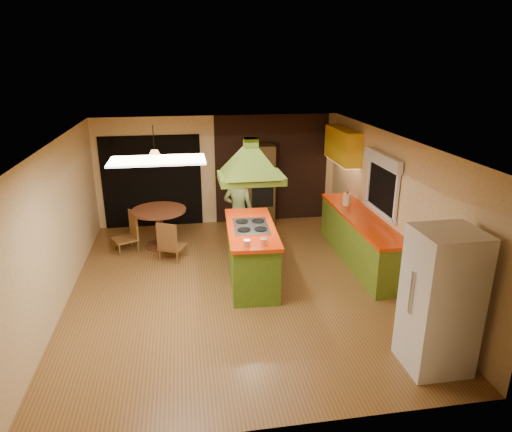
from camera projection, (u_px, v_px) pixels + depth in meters
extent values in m
plane|color=brown|center=(236.00, 285.00, 7.86)|extent=(6.50, 6.50, 0.00)
plane|color=beige|center=(218.00, 171.00, 10.48)|extent=(5.50, 0.00, 5.50)
plane|color=beige|center=(273.00, 326.00, 4.42)|extent=(5.50, 0.00, 5.50)
plane|color=beige|center=(58.00, 226.00, 7.04)|extent=(0.00, 6.50, 6.50)
plane|color=beige|center=(393.00, 208.00, 7.86)|extent=(0.00, 6.50, 6.50)
plane|color=silver|center=(233.00, 141.00, 7.04)|extent=(6.50, 6.50, 0.00)
cube|color=#381E14|center=(272.00, 169.00, 10.65)|extent=(2.64, 0.03, 2.50)
cube|color=black|center=(152.00, 182.00, 10.30)|extent=(2.20, 0.03, 2.10)
cube|color=olive|center=(360.00, 240.00, 8.65)|extent=(0.58, 3.00, 0.86)
cube|color=#E53807|center=(362.00, 218.00, 8.50)|extent=(0.62, 3.05, 0.06)
cube|color=yellow|center=(342.00, 145.00, 9.66)|extent=(0.34, 1.40, 0.70)
cube|color=black|center=(383.00, 186.00, 8.13)|extent=(0.03, 1.16, 0.96)
cube|color=white|center=(383.00, 160.00, 7.97)|extent=(0.10, 1.35, 0.22)
cube|color=white|center=(157.00, 160.00, 5.76)|extent=(1.20, 0.60, 0.03)
cube|color=#537C1F|center=(251.00, 255.00, 7.91)|extent=(0.84, 1.96, 0.94)
cube|color=#EF3607|center=(251.00, 228.00, 7.74)|extent=(0.91, 2.05, 0.06)
cube|color=silver|center=(251.00, 226.00, 7.73)|extent=(0.63, 0.87, 0.02)
cube|color=#58781E|center=(251.00, 178.00, 7.45)|extent=(1.05, 0.76, 0.13)
pyramid|color=#58781E|center=(251.00, 147.00, 7.28)|extent=(1.05, 0.76, 0.45)
cube|color=#58781E|center=(251.00, 143.00, 7.26)|extent=(0.22, 0.22, 0.14)
imported|color=#556033|center=(239.00, 212.00, 9.05)|extent=(0.70, 0.59, 1.64)
cube|color=white|center=(440.00, 301.00, 5.55)|extent=(0.76, 0.72, 1.83)
cube|color=#4B3618|center=(260.00, 185.00, 10.44)|extent=(0.66, 0.62, 1.88)
cube|color=black|center=(263.00, 176.00, 10.06)|extent=(0.48, 0.05, 0.45)
cube|color=black|center=(263.00, 197.00, 10.23)|extent=(0.48, 0.05, 0.45)
cylinder|color=brown|center=(159.00, 210.00, 9.21)|extent=(1.09, 1.09, 0.05)
cylinder|color=brown|center=(160.00, 228.00, 9.33)|extent=(0.14, 0.14, 0.76)
cylinder|color=brown|center=(161.00, 245.00, 9.46)|extent=(0.61, 0.61, 0.05)
cone|color=#FF9E3F|center=(155.00, 156.00, 8.84)|extent=(0.44, 0.44, 0.24)
cylinder|color=#FEF4CC|center=(347.00, 199.00, 9.07)|extent=(0.22, 0.22, 0.24)
cylinder|color=beige|center=(346.00, 201.00, 9.11)|extent=(0.15, 0.15, 0.17)
cylinder|color=#F9ECC8|center=(345.00, 201.00, 9.16)|extent=(0.13, 0.13, 0.14)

